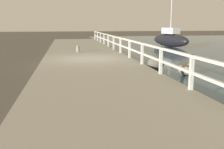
{
  "coord_description": "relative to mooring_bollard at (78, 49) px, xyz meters",
  "views": [
    {
      "loc": [
        -1.12,
        -13.36,
        2.05
      ],
      "look_at": [
        0.66,
        -3.36,
        0.08
      ],
      "focal_mm": 42.0,
      "sensor_mm": 36.0,
      "label": 1
    }
  ],
  "objects": [
    {
      "name": "sailboat_black",
      "position": [
        8.56,
        5.74,
        0.19
      ],
      "size": [
        2.39,
        4.89,
        6.66
      ],
      "rotation": [
        0.0,
        0.0,
        0.27
      ],
      "color": "black",
      "rests_on": "water_surface"
    },
    {
      "name": "dock_walkway",
      "position": [
        0.34,
        -3.34,
        -0.36
      ],
      "size": [
        4.59,
        36.0,
        0.29
      ],
      "color": "gray",
      "rests_on": "ground"
    },
    {
      "name": "mooring_bollard",
      "position": [
        0.0,
        0.0,
        0.0
      ],
      "size": [
        0.22,
        0.22,
        0.44
      ],
      "color": "gray",
      "rests_on": "dock_walkway"
    },
    {
      "name": "boulder_mid_strip",
      "position": [
        4.0,
        -7.0,
        -0.26
      ],
      "size": [
        0.67,
        0.6,
        0.5
      ],
      "color": "gray",
      "rests_on": "ground"
    },
    {
      "name": "boulder_water_edge",
      "position": [
        3.21,
        -5.57,
        -0.22
      ],
      "size": [
        0.78,
        0.7,
        0.59
      ],
      "color": "#666056",
      "rests_on": "ground"
    },
    {
      "name": "ground_plane",
      "position": [
        0.34,
        -3.34,
        -0.51
      ],
      "size": [
        120.0,
        120.0,
        0.0
      ],
      "primitive_type": "plane",
      "color": "#4C473D"
    },
    {
      "name": "railing",
      "position": [
        2.54,
        -3.34,
        0.42
      ],
      "size": [
        0.1,
        32.5,
        0.95
      ],
      "color": "silver",
      "rests_on": "dock_walkway"
    }
  ]
}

